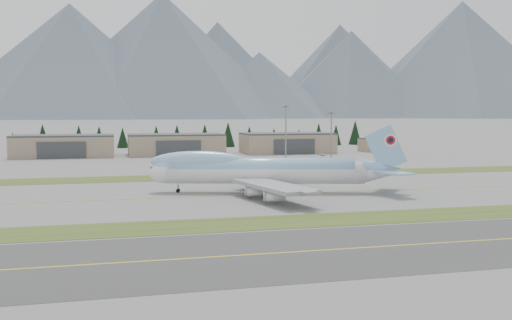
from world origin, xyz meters
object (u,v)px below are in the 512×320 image
object	(u,v)px
hangar_left	(64,146)
hangar_center	(176,144)
hangar_right	(287,143)
service_vehicle_c	(323,156)
service_vehicle_b	(219,159)
service_vehicle_a	(175,159)
boeing_747_freighter	(263,170)

from	to	relation	value
hangar_left	hangar_center	distance (m)	55.00
hangar_right	service_vehicle_c	distance (m)	28.01
hangar_left	service_vehicle_c	distance (m)	128.79
hangar_left	hangar_right	distance (m)	115.00
hangar_left	service_vehicle_c	size ratio (longest dim) A/B	13.30
service_vehicle_b	service_vehicle_c	bearing A→B (deg)	-61.84
hangar_right	service_vehicle_a	size ratio (longest dim) A/B	15.17
boeing_747_freighter	hangar_right	xyz separation A→B (m)	(51.89, 146.56, -0.73)
boeing_747_freighter	hangar_center	bearing A→B (deg)	108.08
boeing_747_freighter	hangar_center	world-z (taller)	boeing_747_freighter
service_vehicle_a	hangar_right	bearing A→B (deg)	20.61
service_vehicle_a	service_vehicle_b	xyz separation A→B (m)	(20.62, -1.89, 0.00)
hangar_left	service_vehicle_b	distance (m)	78.85
boeing_747_freighter	hangar_left	xyz separation A→B (m)	(-63.11, 146.56, -0.73)
boeing_747_freighter	service_vehicle_a	bearing A→B (deg)	110.60
hangar_center	service_vehicle_b	bearing A→B (deg)	-61.50
service_vehicle_a	service_vehicle_c	world-z (taller)	service_vehicle_a
service_vehicle_a	service_vehicle_b	world-z (taller)	service_vehicle_b
boeing_747_freighter	hangar_center	size ratio (longest dim) A/B	1.47
hangar_left	service_vehicle_b	size ratio (longest dim) A/B	12.08
service_vehicle_b	service_vehicle_c	xyz separation A→B (m)	(54.12, 6.37, 0.00)
boeing_747_freighter	service_vehicle_b	distance (m)	115.59
boeing_747_freighter	hangar_center	xyz separation A→B (m)	(-8.11, 146.56, -0.73)
hangar_left	hangar_right	size ratio (longest dim) A/B	1.00
hangar_left	service_vehicle_b	xyz separation A→B (m)	(72.09, -31.48, -5.39)
hangar_center	hangar_right	world-z (taller)	same
hangar_center	hangar_right	bearing A→B (deg)	0.00
hangar_center	service_vehicle_b	world-z (taller)	hangar_center
hangar_center	service_vehicle_c	bearing A→B (deg)	-19.42
boeing_747_freighter	hangar_left	distance (m)	159.57
hangar_center	hangar_left	bearing A→B (deg)	180.00
hangar_right	service_vehicle_a	bearing A→B (deg)	-155.03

